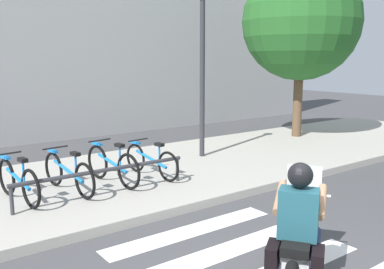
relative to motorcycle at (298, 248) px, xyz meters
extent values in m
cube|color=#A8A399|center=(-0.28, 4.76, -0.39)|extent=(24.00, 4.40, 0.15)
cube|color=white|center=(0.01, 1.15, -0.46)|extent=(2.80, 0.40, 0.01)
cube|color=white|center=(0.01, 1.95, -0.46)|extent=(2.80, 0.40, 0.01)
torus|color=black|center=(0.60, 0.42, -0.14)|extent=(0.60, 0.47, 0.65)
cylinder|color=silver|center=(0.60, 0.42, -0.14)|extent=(0.15, 0.15, 0.12)
cube|color=silver|center=(-0.01, 0.00, 0.00)|extent=(0.83, 0.69, 0.28)
ellipsoid|color=black|center=(0.16, 0.11, 0.22)|extent=(0.59, 0.53, 0.22)
cube|color=black|center=(-0.18, -0.12, 0.15)|extent=(0.62, 0.55, 0.10)
cube|color=black|center=(-0.44, -0.03, 0.04)|extent=(0.33, 0.28, 0.28)
cube|color=black|center=(-0.18, -0.39, 0.04)|extent=(0.33, 0.28, 0.28)
cylinder|color=silver|center=(0.48, 0.33, 0.43)|extent=(0.38, 0.53, 0.03)
sphere|color=white|center=(0.64, 0.45, 0.23)|extent=(0.18, 0.18, 0.18)
cube|color=silver|center=(0.50, 0.35, 0.61)|extent=(0.26, 0.35, 0.32)
cube|color=#1E4C59|center=(-0.13, -0.09, 0.45)|extent=(0.44, 0.48, 0.52)
sphere|color=black|center=(-0.11, -0.07, 0.85)|extent=(0.26, 0.26, 0.26)
cylinder|color=#9E7051|center=(-0.07, 0.22, 0.53)|extent=(0.48, 0.37, 0.26)
cylinder|color=#9E7051|center=(0.18, -0.14, 0.53)|extent=(0.48, 0.37, 0.26)
cylinder|color=#1E284C|center=(-0.10, 0.13, 0.09)|extent=(0.44, 0.37, 0.24)
cylinder|color=#1E284C|center=(0.00, 0.20, -0.23)|extent=(0.11, 0.11, 0.47)
cylinder|color=#1E284C|center=(0.08, -0.13, 0.09)|extent=(0.44, 0.37, 0.24)
cylinder|color=#1E284C|center=(0.18, -0.07, -0.23)|extent=(0.11, 0.11, 0.47)
torus|color=black|center=(-1.82, 4.79, 0.01)|extent=(0.14, 0.64, 0.64)
torus|color=black|center=(-1.69, 3.85, 0.01)|extent=(0.14, 0.64, 0.64)
cylinder|color=blue|center=(-1.76, 4.32, 0.08)|extent=(0.17, 0.85, 0.24)
cylinder|color=blue|center=(-1.72, 4.09, 0.24)|extent=(0.04, 0.04, 0.39)
cube|color=black|center=(-1.72, 4.09, 0.44)|extent=(0.13, 0.21, 0.06)
cylinder|color=black|center=(-1.81, 4.70, 0.44)|extent=(0.48, 0.09, 0.03)
cube|color=blue|center=(-1.82, 4.79, 0.36)|extent=(0.12, 0.29, 0.04)
torus|color=black|center=(-0.98, 4.86, 0.01)|extent=(0.14, 0.63, 0.63)
torus|color=black|center=(-0.84, 3.78, 0.01)|extent=(0.14, 0.63, 0.63)
cylinder|color=blue|center=(-0.91, 4.32, 0.07)|extent=(0.19, 0.97, 0.26)
cylinder|color=blue|center=(-0.87, 4.05, 0.23)|extent=(0.04, 0.04, 0.39)
cube|color=black|center=(-0.87, 4.05, 0.43)|extent=(0.13, 0.21, 0.06)
cylinder|color=black|center=(-0.97, 4.76, 0.43)|extent=(0.48, 0.09, 0.03)
cube|color=blue|center=(-0.98, 4.86, 0.35)|extent=(0.12, 0.29, 0.04)
torus|color=black|center=(-0.13, 4.82, 0.03)|extent=(0.14, 0.67, 0.67)
torus|color=black|center=(0.00, 3.82, 0.03)|extent=(0.14, 0.67, 0.67)
cylinder|color=blue|center=(-0.06, 4.32, 0.10)|extent=(0.18, 0.90, 0.25)
cylinder|color=blue|center=(-0.03, 4.07, 0.26)|extent=(0.04, 0.04, 0.41)
cube|color=black|center=(-0.03, 4.07, 0.47)|extent=(0.13, 0.21, 0.06)
cylinder|color=black|center=(-0.12, 4.72, 0.47)|extent=(0.48, 0.09, 0.03)
cube|color=blue|center=(-0.13, 4.82, 0.39)|extent=(0.12, 0.29, 0.04)
torus|color=black|center=(0.71, 4.83, -0.01)|extent=(0.13, 0.59, 0.59)
torus|color=black|center=(0.85, 3.82, -0.01)|extent=(0.13, 0.59, 0.59)
cylinder|color=blue|center=(0.78, 4.32, 0.05)|extent=(0.18, 0.91, 0.25)
cylinder|color=blue|center=(0.82, 4.07, 0.20)|extent=(0.04, 0.04, 0.36)
cube|color=black|center=(0.82, 4.07, 0.38)|extent=(0.13, 0.21, 0.06)
cylinder|color=black|center=(0.73, 4.73, 0.38)|extent=(0.48, 0.09, 0.03)
cube|color=blue|center=(0.71, 4.83, 0.31)|extent=(0.12, 0.29, 0.04)
cylinder|color=#333338|center=(-0.49, 3.77, 0.14)|extent=(3.14, 0.07, 0.07)
cylinder|color=#333338|center=(-2.01, 3.77, -0.09)|extent=(0.06, 0.06, 0.45)
cylinder|color=#333338|center=(1.03, 3.77, -0.09)|extent=(0.06, 0.06, 0.45)
cylinder|color=#2D2D33|center=(2.72, 5.16, 1.43)|extent=(0.12, 0.12, 3.78)
cylinder|color=brown|center=(6.67, 5.56, 0.71)|extent=(0.27, 0.27, 2.34)
sphere|color=#235B23|center=(6.67, 5.56, 3.07)|extent=(3.42, 3.42, 3.42)
cube|color=#A0A0A0|center=(-0.28, 10.46, 3.32)|extent=(24.00, 1.20, 7.56)
camera|label=1|loc=(-3.51, -2.79, 2.03)|focal=40.05mm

